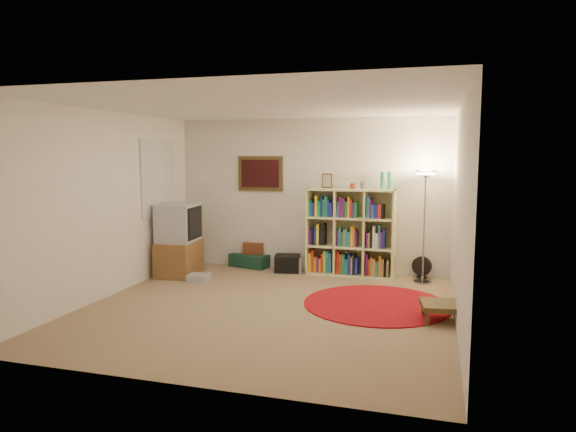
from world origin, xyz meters
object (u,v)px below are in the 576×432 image
bookshelf (349,234)px  tv_stand (179,241)px  side_table (442,306)px  floor_fan (422,267)px  floor_lamp (425,190)px  suitcase (252,260)px

bookshelf → tv_stand: (-2.61, -0.73, -0.12)m
side_table → bookshelf: bearing=125.3°
floor_fan → side_table: size_ratio=0.65×
side_table → tv_stand: bearing=162.7°
floor_lamp → suitcase: bearing=172.3°
bookshelf → side_table: 2.48m
suitcase → side_table: (3.13, -2.17, 0.07)m
bookshelf → side_table: (1.41, -1.99, -0.49)m
floor_lamp → tv_stand: (-3.76, -0.53, -0.85)m
floor_fan → side_table: floor_fan is taller
floor_lamp → suitcase: floor_lamp is taller
bookshelf → tv_stand: 2.72m
bookshelf → floor_lamp: 1.37m
floor_fan → floor_lamp: bearing=-71.8°
bookshelf → floor_fan: bookshelf is taller
floor_lamp → side_table: size_ratio=3.16×
bookshelf → side_table: bearing=-53.0°
floor_lamp → bookshelf: bearing=170.1°
floor_fan → tv_stand: bearing=-153.8°
tv_stand → floor_fan: bearing=7.5°
suitcase → side_table: size_ratio=1.42×
side_table → floor_fan: bearing=97.8°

